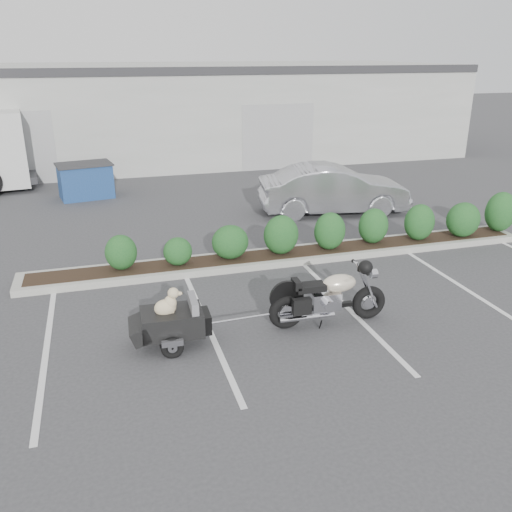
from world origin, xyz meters
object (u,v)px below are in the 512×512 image
object	(u,v)px
pet_trailer	(171,321)
sedan	(334,189)
motorcycle	(329,298)
dumpster	(85,180)

from	to	relation	value
pet_trailer	sedan	distance (m)	8.63
pet_trailer	sedan	xyz separation A→B (m)	(5.74, 6.44, 0.28)
motorcycle	sedan	size ratio (longest dim) A/B	0.50
motorcycle	pet_trailer	world-z (taller)	motorcycle
pet_trailer	dumpster	bearing A→B (deg)	99.55
motorcycle	sedan	distance (m)	7.11
sedan	dumpster	world-z (taller)	sedan
sedan	dumpster	size ratio (longest dim) A/B	2.29
sedan	dumpster	bearing A→B (deg)	69.74
sedan	motorcycle	bearing A→B (deg)	164.54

